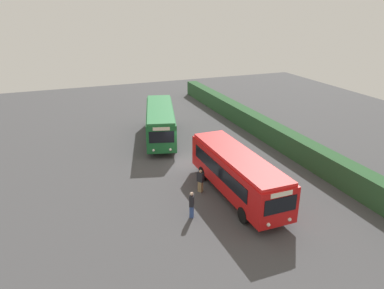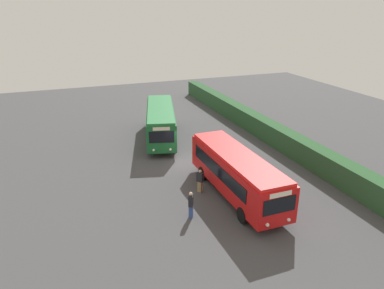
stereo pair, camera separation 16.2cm
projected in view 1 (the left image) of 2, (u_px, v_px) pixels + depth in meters
ground_plane at (183, 161)px, 29.86m from camera, size 64.00×64.00×0.00m
bus_green at (160, 121)px, 34.15m from camera, size 10.34×5.03×3.11m
bus_red at (237, 172)px, 23.95m from camera, size 9.95×2.67×3.01m
person_left at (201, 180)px, 24.79m from camera, size 0.53×0.47×1.65m
person_center at (192, 204)px, 21.79m from camera, size 0.50×0.43×1.71m
hedge_row at (279, 137)px, 32.62m from camera, size 44.00×1.33×1.83m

